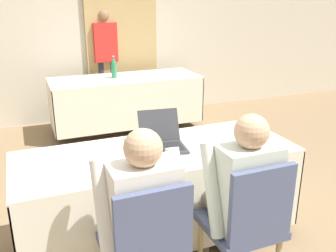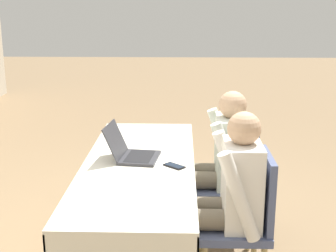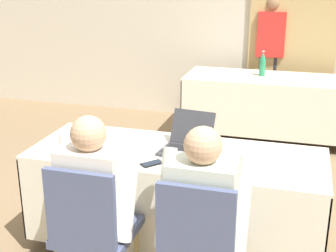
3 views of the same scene
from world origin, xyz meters
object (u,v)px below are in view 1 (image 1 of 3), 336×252
(person_checkered_shirt, at_px, (140,211))
(person_white_shirt, at_px, (239,190))
(laptop, at_px, (163,141))
(water_bottle, at_px, (114,68))
(person_red_shirt, at_px, (105,57))
(chair_near_left, at_px, (147,246))
(cell_phone, at_px, (157,166))
(chair_near_right, at_px, (247,221))

(person_checkered_shirt, bearing_deg, person_white_shirt, -180.00)
(laptop, relative_size, water_bottle, 1.33)
(laptop, height_order, person_checkered_shirt, person_checkered_shirt)
(water_bottle, height_order, person_checkered_shirt, person_checkered_shirt)
(water_bottle, bearing_deg, person_red_shirt, 87.43)
(laptop, xyz_separation_m, chair_near_left, (-0.37, -0.72, -0.28))
(cell_phone, xyz_separation_m, person_red_shirt, (0.45, 3.40, 0.18))
(person_red_shirt, bearing_deg, chair_near_right, -94.91)
(laptop, relative_size, person_white_shirt, 0.33)
(chair_near_left, distance_m, person_red_shirt, 3.92)
(chair_near_right, relative_size, person_red_shirt, 0.56)
(cell_phone, relative_size, water_bottle, 0.53)
(laptop, bearing_deg, chair_near_right, -63.24)
(chair_near_right, xyz_separation_m, person_white_shirt, (0.00, 0.10, 0.16))
(person_checkered_shirt, bearing_deg, chair_near_right, 170.79)
(chair_near_left, xyz_separation_m, person_white_shirt, (0.63, 0.10, 0.16))
(cell_phone, xyz_separation_m, person_checkered_shirt, (-0.22, -0.33, -0.08))
(cell_phone, height_order, person_white_shirt, person_white_shirt)
(laptop, relative_size, chair_near_left, 0.43)
(chair_near_left, xyz_separation_m, person_red_shirt, (0.67, 3.84, 0.42))
(chair_near_left, bearing_deg, person_white_shirt, -170.79)
(chair_near_right, relative_size, person_checkered_shirt, 0.77)
(chair_near_right, distance_m, person_red_shirt, 3.86)
(chair_near_right, bearing_deg, laptop, -70.29)
(laptop, bearing_deg, person_checkered_shirt, -114.00)
(laptop, height_order, water_bottle, water_bottle)
(water_bottle, relative_size, person_checkered_shirt, 0.25)
(person_checkered_shirt, bearing_deg, cell_phone, -123.69)
(water_bottle, distance_m, chair_near_right, 3.23)
(person_red_shirt, bearing_deg, laptop, -99.82)
(cell_phone, distance_m, person_red_shirt, 3.43)
(laptop, bearing_deg, person_red_shirt, 91.54)
(cell_phone, distance_m, person_white_shirt, 0.54)
(chair_near_right, height_order, person_white_shirt, person_white_shirt)
(laptop, xyz_separation_m, person_white_shirt, (0.26, -0.62, -0.12))
(chair_near_left, bearing_deg, chair_near_right, -180.00)
(person_checkered_shirt, bearing_deg, laptop, -121.04)
(laptop, distance_m, person_checkered_shirt, 0.74)
(water_bottle, xyz_separation_m, person_white_shirt, (-0.01, -3.11, -0.21))
(laptop, height_order, person_red_shirt, person_red_shirt)
(chair_near_left, relative_size, chair_near_right, 1.00)
(water_bottle, relative_size, person_white_shirt, 0.25)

